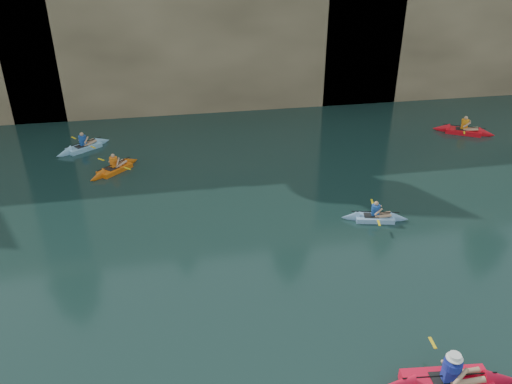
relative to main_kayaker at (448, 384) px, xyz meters
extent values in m
cube|color=#A08561|center=(-3.23, 23.63, 5.51)|extent=(24.00, 2.40, 11.40)
cube|color=#A08561|center=(16.77, 23.63, 4.73)|extent=(26.00, 2.40, 9.84)
cube|color=black|center=(-9.23, 22.98, 1.41)|extent=(3.50, 1.00, 3.20)
cube|color=black|center=(4.77, 22.98, 2.06)|extent=(5.00, 1.00, 4.50)
cube|color=red|center=(0.00, 0.00, -0.02)|extent=(3.10, 1.25, 0.34)
cone|color=red|center=(1.41, -0.15, -0.02)|extent=(1.15, 1.01, 0.90)
cube|color=black|center=(-0.15, 0.02, 0.12)|extent=(0.61, 0.62, 0.04)
cube|color=navy|center=(0.00, 0.00, 0.45)|extent=(0.41, 0.29, 0.57)
sphere|color=tan|center=(0.00, 0.00, 0.86)|extent=(0.24, 0.24, 0.24)
cylinder|color=black|center=(0.00, 0.00, 0.29)|extent=(2.39, 0.29, 0.04)
cube|color=yellow|center=(0.12, 1.09, 0.29)|extent=(0.12, 0.43, 0.02)
cylinder|color=white|center=(0.00, 0.00, 0.91)|extent=(0.41, 0.41, 0.11)
cube|color=#DB5B0D|center=(-8.98, 14.69, -0.07)|extent=(2.11, 2.12, 0.25)
cone|color=#DB5B0D|center=(-8.22, 15.45, -0.07)|extent=(1.05, 1.05, 0.68)
cone|color=#DB5B0D|center=(-9.74, 13.93, -0.07)|extent=(1.05, 1.05, 0.68)
cube|color=black|center=(-9.09, 14.58, 0.03)|extent=(0.69, 0.69, 0.04)
cube|color=orange|center=(-8.98, 14.69, 0.29)|extent=(0.36, 0.36, 0.46)
sphere|color=tan|center=(-8.98, 14.69, 0.62)|extent=(0.19, 0.19, 0.19)
cylinder|color=black|center=(-8.98, 14.69, 0.20)|extent=(1.45, 1.46, 0.04)
cube|color=yellow|center=(-9.63, 15.33, 0.20)|extent=(0.35, 0.35, 0.02)
cube|color=yellow|center=(-8.34, 14.05, 0.20)|extent=(0.35, 0.35, 0.02)
cube|color=#81ACD8|center=(1.45, 8.13, -0.08)|extent=(2.14, 1.13, 0.23)
cone|color=#81ACD8|center=(2.38, 7.90, -0.08)|extent=(0.85, 0.79, 0.63)
cone|color=#81ACD8|center=(0.51, 8.36, -0.08)|extent=(0.85, 0.79, 0.63)
cube|color=black|center=(1.30, 8.17, 0.01)|extent=(0.63, 0.52, 0.04)
cube|color=#1C479A|center=(1.45, 8.13, 0.25)|extent=(0.32, 0.25, 0.42)
sphere|color=tan|center=(1.45, 8.13, 0.56)|extent=(0.18, 0.18, 0.18)
cylinder|color=black|center=(1.45, 8.13, 0.18)|extent=(1.83, 0.48, 0.04)
cube|color=yellow|center=(1.65, 8.94, 0.18)|extent=(0.18, 0.43, 0.02)
cube|color=yellow|center=(1.25, 7.32, 0.18)|extent=(0.18, 0.43, 0.02)
cube|color=#84BADD|center=(-10.74, 17.74, -0.06)|extent=(2.37, 2.04, 0.26)
cone|color=#84BADD|center=(-9.83, 18.42, -0.06)|extent=(1.11, 1.08, 0.72)
cone|color=#84BADD|center=(-11.64, 17.06, -0.06)|extent=(1.11, 1.08, 0.72)
cube|color=black|center=(-10.86, 17.65, 0.04)|extent=(0.71, 0.69, 0.04)
cube|color=#1C479B|center=(-10.74, 17.74, 0.32)|extent=(0.39, 0.36, 0.48)
sphere|color=tan|center=(-10.74, 17.74, 0.66)|extent=(0.20, 0.20, 0.20)
cylinder|color=black|center=(-10.74, 17.74, 0.21)|extent=(1.72, 1.30, 0.04)
cube|color=yellow|center=(-11.32, 18.51, 0.21)|extent=(0.32, 0.38, 0.02)
cube|color=yellow|center=(-10.16, 16.97, 0.21)|extent=(0.32, 0.38, 0.02)
cube|color=red|center=(10.12, 16.22, -0.05)|extent=(2.62, 2.01, 0.28)
cone|color=red|center=(11.16, 15.60, -0.05)|extent=(1.18, 1.13, 0.77)
cone|color=red|center=(9.08, 16.84, -0.05)|extent=(1.18, 1.13, 0.77)
cube|color=black|center=(9.99, 16.30, 0.06)|extent=(0.72, 0.69, 0.04)
cube|color=orange|center=(10.12, 16.22, 0.36)|extent=(0.42, 0.37, 0.51)
sphere|color=tan|center=(10.12, 16.22, 0.73)|extent=(0.22, 0.22, 0.22)
cylinder|color=black|center=(10.12, 16.22, 0.23)|extent=(1.97, 1.20, 0.04)
cube|color=yellow|center=(10.66, 17.11, 0.23)|extent=(0.28, 0.40, 0.02)
cube|color=yellow|center=(9.59, 15.33, 0.23)|extent=(0.28, 0.40, 0.02)
camera|label=1|loc=(-6.33, -7.74, 10.01)|focal=35.00mm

